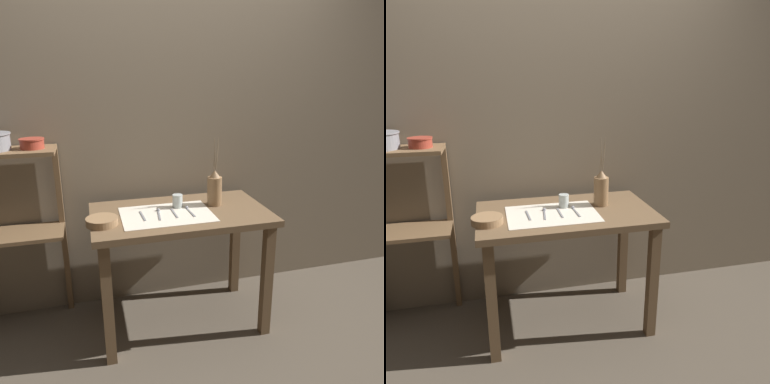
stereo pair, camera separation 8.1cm
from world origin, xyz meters
TOP-DOWN VIEW (x-y plane):
  - ground_plane at (0.00, 0.00)m, footprint 12.00×12.00m
  - stone_wall_back at (0.00, 0.43)m, footprint 7.00×0.06m
  - wooden_table at (0.00, 0.00)m, footprint 1.09×0.65m
  - wooden_shelf_unit at (-0.99, 0.27)m, footprint 0.56×0.29m
  - linen_cloth at (-0.09, -0.03)m, footprint 0.55×0.39m
  - pitcher_with_flowers at (0.25, 0.06)m, footprint 0.09×0.09m
  - wooden_bowl at (-0.48, -0.09)m, footprint 0.18×0.18m
  - glass_tumbler_near at (0.00, 0.07)m, footprint 0.06×0.06m
  - fork_outer at (-0.24, -0.03)m, footprint 0.02×0.16m
  - spoon_outer at (-0.14, 0.01)m, footprint 0.04×0.18m
  - knife_center at (-0.05, -0.03)m, footprint 0.01×0.16m
  - spoon_inner at (0.05, 0.01)m, footprint 0.03×0.18m
  - metal_pot_small at (-0.84, 0.24)m, footprint 0.14×0.14m

SIDE VIEW (x-z plane):
  - ground_plane at x=0.00m, z-range 0.00..0.00m
  - wooden_table at x=0.00m, z-range 0.27..1.06m
  - linen_cloth at x=-0.09m, z-range 0.80..0.80m
  - fork_outer at x=-0.24m, z-range 0.80..0.80m
  - knife_center at x=-0.05m, z-range 0.80..0.80m
  - spoon_outer at x=-0.14m, z-range 0.79..0.81m
  - spoon_inner at x=0.05m, z-range 0.79..0.81m
  - wooden_bowl at x=-0.48m, z-range 0.80..0.84m
  - wooden_shelf_unit at x=-0.99m, z-range 0.23..1.42m
  - glass_tumbler_near at x=0.00m, z-range 0.80..0.88m
  - pitcher_with_flowers at x=0.25m, z-range 0.68..1.13m
  - stone_wall_back at x=0.00m, z-range 0.00..2.40m
  - metal_pot_small at x=-0.84m, z-range 1.19..1.26m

